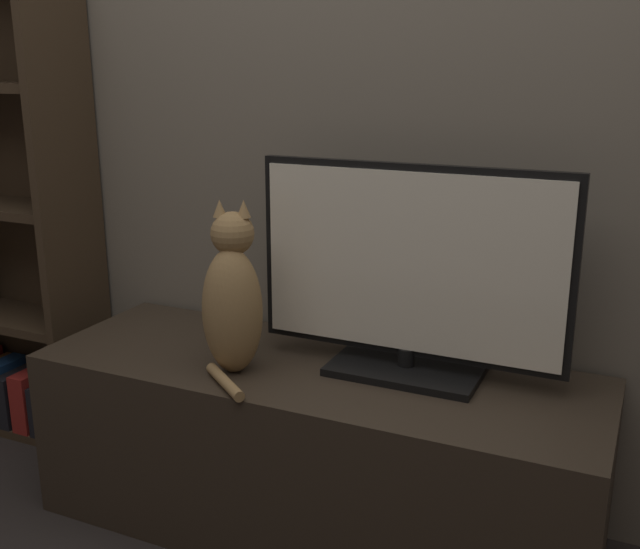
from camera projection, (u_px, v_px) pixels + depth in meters
The scene contains 5 objects.
wall_back at pixel (362, 54), 2.06m from camera, with size 4.80×0.05×2.60m.
tv_stand at pixel (315, 449), 2.07m from camera, with size 1.53×0.53×0.49m.
tv at pixel (410, 276), 1.90m from camera, with size 0.82×0.24×0.55m.
cat at pixel (233, 300), 1.93m from camera, with size 0.22×0.27×0.45m.
bookshelf at pixel (10, 240), 2.61m from camera, with size 0.65×0.28×1.61m.
Camera 1 is at (0.79, -0.77, 1.28)m, focal length 42.00 mm.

